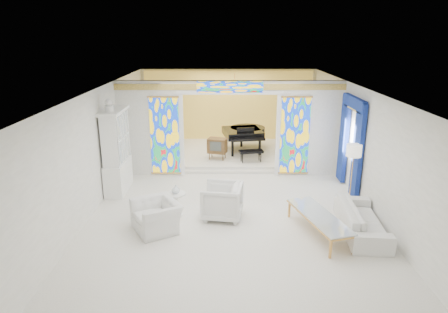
{
  "coord_description": "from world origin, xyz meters",
  "views": [
    {
      "loc": [
        -0.2,
        -10.18,
        4.37
      ],
      "look_at": [
        -0.18,
        0.2,
        1.15
      ],
      "focal_mm": 32.0,
      "sensor_mm": 36.0,
      "label": 1
    }
  ],
  "objects_px": {
    "tv_console": "(217,146)",
    "armchair_left": "(157,216)",
    "grand_piano": "(245,132)",
    "sofa": "(362,220)",
    "china_cabinet": "(117,152)",
    "armchair_right": "(222,201)",
    "coffee_table": "(319,217)"
  },
  "relations": [
    {
      "from": "china_cabinet",
      "to": "armchair_right",
      "type": "distance_m",
      "value": 3.55
    },
    {
      "from": "sofa",
      "to": "tv_console",
      "type": "bearing_deg",
      "value": 38.62
    },
    {
      "from": "china_cabinet",
      "to": "armchair_left",
      "type": "bearing_deg",
      "value": -58.68
    },
    {
      "from": "armchair_left",
      "to": "grand_piano",
      "type": "xyz_separation_m",
      "value": [
        2.34,
        6.0,
        0.51
      ]
    },
    {
      "from": "china_cabinet",
      "to": "tv_console",
      "type": "height_order",
      "value": "china_cabinet"
    },
    {
      "from": "grand_piano",
      "to": "tv_console",
      "type": "bearing_deg",
      "value": -142.66
    },
    {
      "from": "armchair_right",
      "to": "armchair_left",
      "type": "bearing_deg",
      "value": -57.95
    },
    {
      "from": "china_cabinet",
      "to": "coffee_table",
      "type": "bearing_deg",
      "value": -27.1
    },
    {
      "from": "armchair_right",
      "to": "tv_console",
      "type": "xyz_separation_m",
      "value": [
        -0.18,
        4.24,
        0.22
      ]
    },
    {
      "from": "sofa",
      "to": "coffee_table",
      "type": "xyz_separation_m",
      "value": [
        -1.0,
        -0.09,
        0.11
      ]
    },
    {
      "from": "china_cabinet",
      "to": "tv_console",
      "type": "bearing_deg",
      "value": 41.39
    },
    {
      "from": "china_cabinet",
      "to": "armchair_right",
      "type": "xyz_separation_m",
      "value": [
        2.98,
        -1.77,
        -0.74
      ]
    },
    {
      "from": "china_cabinet",
      "to": "armchair_right",
      "type": "height_order",
      "value": "china_cabinet"
    },
    {
      "from": "grand_piano",
      "to": "china_cabinet",
      "type": "bearing_deg",
      "value": -146.98
    },
    {
      "from": "grand_piano",
      "to": "tv_console",
      "type": "distance_m",
      "value": 1.52
    },
    {
      "from": "coffee_table",
      "to": "tv_console",
      "type": "distance_m",
      "value": 5.64
    },
    {
      "from": "tv_console",
      "to": "armchair_left",
      "type": "bearing_deg",
      "value": -89.88
    },
    {
      "from": "china_cabinet",
      "to": "armchair_right",
      "type": "relative_size",
      "value": 2.85
    },
    {
      "from": "armchair_right",
      "to": "grand_piano",
      "type": "bearing_deg",
      "value": 179.74
    },
    {
      "from": "sofa",
      "to": "grand_piano",
      "type": "bearing_deg",
      "value": 25.77
    },
    {
      "from": "armchair_right",
      "to": "china_cabinet",
      "type": "bearing_deg",
      "value": -112.11
    },
    {
      "from": "armchair_left",
      "to": "armchair_right",
      "type": "height_order",
      "value": "armchair_right"
    },
    {
      "from": "sofa",
      "to": "tv_console",
      "type": "relative_size",
      "value": 2.99
    },
    {
      "from": "china_cabinet",
      "to": "tv_console",
      "type": "xyz_separation_m",
      "value": [
        2.8,
        2.47,
        -0.52
      ]
    },
    {
      "from": "armchair_left",
      "to": "tv_console",
      "type": "distance_m",
      "value": 5.08
    },
    {
      "from": "armchair_right",
      "to": "sofa",
      "type": "distance_m",
      "value": 3.28
    },
    {
      "from": "coffee_table",
      "to": "tv_console",
      "type": "relative_size",
      "value": 3.01
    },
    {
      "from": "armchair_left",
      "to": "sofa",
      "type": "xyz_separation_m",
      "value": [
        4.69,
        -0.13,
        -0.03
      ]
    },
    {
      "from": "grand_piano",
      "to": "tv_console",
      "type": "xyz_separation_m",
      "value": [
        -1.02,
        -1.11,
        -0.2
      ]
    },
    {
      "from": "china_cabinet",
      "to": "tv_console",
      "type": "relative_size",
      "value": 3.73
    },
    {
      "from": "armchair_left",
      "to": "tv_console",
      "type": "relative_size",
      "value": 1.46
    },
    {
      "from": "armchair_left",
      "to": "coffee_table",
      "type": "distance_m",
      "value": 3.7
    }
  ]
}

